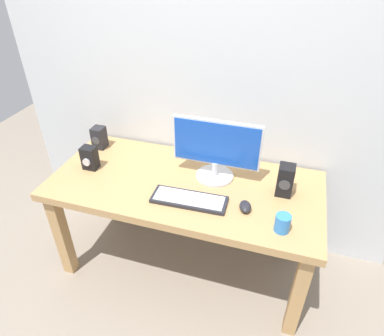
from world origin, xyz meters
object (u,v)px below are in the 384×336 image
(desk, at_px, (185,194))
(coffee_mug, at_px, (283,223))
(mouse, at_px, (245,207))
(speaker_right, at_px, (285,180))
(monitor, at_px, (216,149))
(keyboard_primary, at_px, (189,200))
(audio_controller, at_px, (90,158))
(speaker_left, at_px, (99,138))

(desk, relative_size, coffee_mug, 16.97)
(mouse, height_order, speaker_right, speaker_right)
(monitor, distance_m, coffee_mug, 0.60)
(mouse, distance_m, coffee_mug, 0.24)
(monitor, distance_m, speaker_right, 0.45)
(keyboard_primary, height_order, audio_controller, audio_controller)
(audio_controller, bearing_deg, speaker_right, 4.87)
(mouse, relative_size, speaker_right, 0.52)
(speaker_right, bearing_deg, speaker_left, 173.45)
(speaker_left, height_order, coffee_mug, speaker_left)
(speaker_left, distance_m, coffee_mug, 1.41)
(speaker_left, bearing_deg, keyboard_primary, -25.84)
(desk, height_order, audio_controller, audio_controller)
(speaker_right, bearing_deg, audio_controller, -175.13)
(desk, distance_m, mouse, 0.44)
(audio_controller, height_order, coffee_mug, audio_controller)
(desk, distance_m, coffee_mug, 0.68)
(keyboard_primary, bearing_deg, desk, 117.05)
(desk, height_order, speaker_left, speaker_left)
(audio_controller, bearing_deg, desk, 2.75)
(desk, distance_m, audio_controller, 0.66)
(mouse, xyz_separation_m, speaker_right, (0.19, 0.21, 0.08))
(monitor, distance_m, mouse, 0.40)
(monitor, bearing_deg, speaker_right, -6.57)
(mouse, distance_m, audio_controller, 1.05)
(monitor, height_order, keyboard_primary, monitor)
(audio_controller, bearing_deg, mouse, -5.84)
(audio_controller, distance_m, coffee_mug, 1.27)
(keyboard_primary, xyz_separation_m, coffee_mug, (0.53, -0.08, 0.04))
(speaker_right, relative_size, audio_controller, 1.24)
(keyboard_primary, bearing_deg, monitor, 74.22)
(mouse, distance_m, speaker_right, 0.29)
(desk, distance_m, keyboard_primary, 0.21)
(desk, height_order, coffee_mug, coffee_mug)
(desk, bearing_deg, keyboard_primary, -62.95)
(desk, bearing_deg, speaker_right, 7.14)
(coffee_mug, bearing_deg, speaker_right, 93.54)
(mouse, xyz_separation_m, audio_controller, (-1.05, 0.11, 0.06))
(monitor, distance_m, audio_controller, 0.83)
(audio_controller, xyz_separation_m, coffee_mug, (1.25, -0.21, -0.03))
(desk, relative_size, speaker_left, 10.65)
(desk, height_order, keyboard_primary, keyboard_primary)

